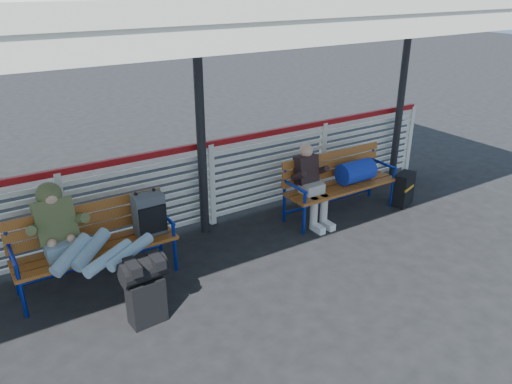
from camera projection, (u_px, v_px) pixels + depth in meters
ground at (121, 350)px, 4.76m from camera, size 60.00×60.00×0.00m
fence at (63, 215)px, 5.97m from camera, size 12.08×0.08×1.24m
canopy at (49, 7)px, 4.22m from camera, size 12.60×3.60×3.16m
luggage_stack at (145, 288)px, 5.01m from camera, size 0.47×0.28×0.75m
bench_left at (114, 229)px, 5.74m from camera, size 1.80×0.56×0.96m
bench_right at (346, 175)px, 7.36m from camera, size 1.80×0.56×0.92m
traveler_man at (88, 245)px, 5.26m from camera, size 0.94×1.63×0.77m
companion_person at (311, 184)px, 7.02m from camera, size 0.32×0.66×1.15m
suitcase_side at (404, 189)px, 7.71m from camera, size 0.42×0.34×0.52m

